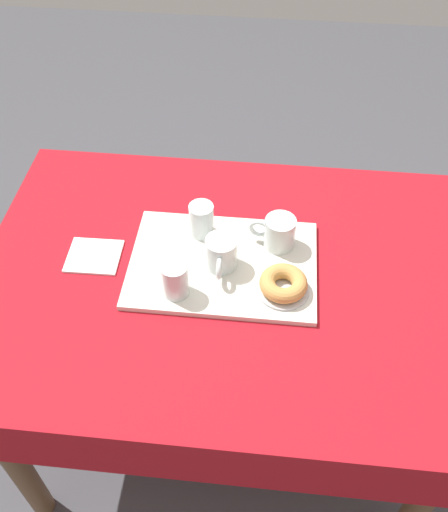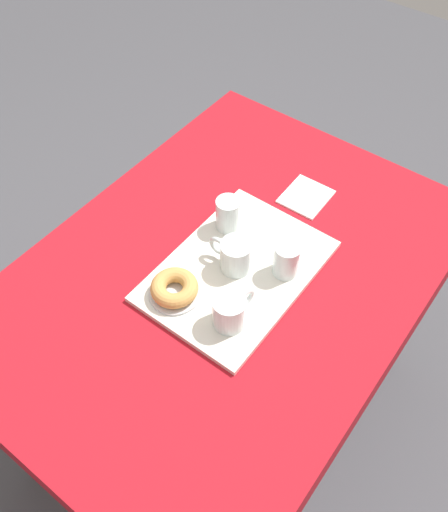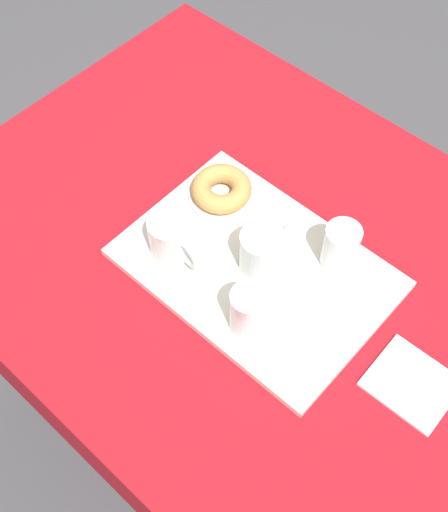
# 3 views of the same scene
# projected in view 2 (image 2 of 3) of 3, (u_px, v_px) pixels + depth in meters

# --- Properties ---
(ground_plane) EXTENTS (6.00, 6.00, 0.00)m
(ground_plane) POSITION_uv_depth(u_px,v_px,m) (225.00, 399.00, 1.98)
(ground_plane) COLOR #47474C
(dining_table) EXTENTS (1.24, 0.89, 0.76)m
(dining_table) POSITION_uv_depth(u_px,v_px,m) (225.00, 294.00, 1.47)
(dining_table) COLOR #A8141E
(dining_table) RESTS_ON ground
(serving_tray) EXTENTS (0.46, 0.33, 0.01)m
(serving_tray) POSITION_uv_depth(u_px,v_px,m) (237.00, 271.00, 1.38)
(serving_tray) COLOR silver
(serving_tray) RESTS_ON dining_table
(tea_mug_left) EXTENTS (0.12, 0.08, 0.08)m
(tea_mug_left) POSITION_uv_depth(u_px,v_px,m) (230.00, 312.00, 1.24)
(tea_mug_left) COLOR silver
(tea_mug_left) RESTS_ON serving_tray
(tea_mug_right) EXTENTS (0.08, 0.12, 0.08)m
(tea_mug_right) POSITION_uv_depth(u_px,v_px,m) (235.00, 256.00, 1.34)
(tea_mug_right) COLOR silver
(tea_mug_right) RESTS_ON serving_tray
(water_glass_near) EXTENTS (0.06, 0.06, 0.09)m
(water_glass_near) POSITION_uv_depth(u_px,v_px,m) (286.00, 261.00, 1.33)
(water_glass_near) COLOR silver
(water_glass_near) RESTS_ON serving_tray
(water_glass_far) EXTENTS (0.06, 0.06, 0.09)m
(water_glass_far) POSITION_uv_depth(u_px,v_px,m) (228.00, 215.00, 1.43)
(water_glass_far) COLOR silver
(water_glass_far) RESTS_ON serving_tray
(donut_plate_left) EXTENTS (0.13, 0.13, 0.01)m
(donut_plate_left) POSITION_uv_depth(u_px,v_px,m) (175.00, 293.00, 1.32)
(donut_plate_left) COLOR silver
(donut_plate_left) RESTS_ON serving_tray
(sugar_donut_left) EXTENTS (0.11, 0.11, 0.04)m
(sugar_donut_left) POSITION_uv_depth(u_px,v_px,m) (174.00, 288.00, 1.30)
(sugar_donut_left) COLOR tan
(sugar_donut_left) RESTS_ON donut_plate_left
(paper_napkin) EXTENTS (0.14, 0.12, 0.01)m
(paper_napkin) POSITION_uv_depth(u_px,v_px,m) (306.00, 197.00, 1.54)
(paper_napkin) COLOR white
(paper_napkin) RESTS_ON dining_table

